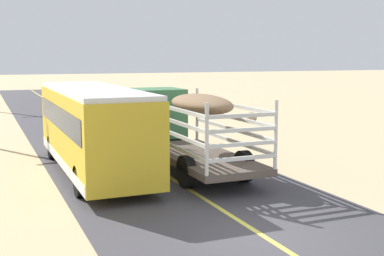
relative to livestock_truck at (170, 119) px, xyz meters
The scene contains 6 objects.
ground_plane 9.81m from the livestock_truck, 96.57° to the right, with size 240.00×240.00×0.00m, color #CCB284.
road_surface 9.81m from the livestock_truck, 96.57° to the right, with size 8.00×120.00×0.02m, color #423F44.
road_centre_line 9.80m from the livestock_truck, 96.57° to the right, with size 0.16×117.60×0.00m, color #D8CC4C.
livestock_truck is the anchor object (origin of this frame).
bus 3.64m from the livestock_truck, 163.30° to the right, with size 2.54×10.00×3.21m.
boulder_far_horizon 13.30m from the livestock_truck, 45.76° to the left, with size 0.69×0.78×0.73m, color gray.
Camera 1 is at (-6.23, -10.39, 4.38)m, focal length 47.73 mm.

